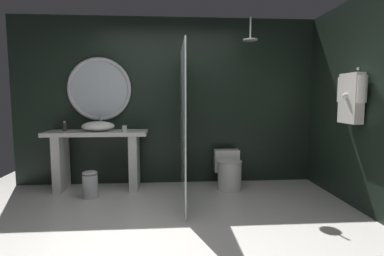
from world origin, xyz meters
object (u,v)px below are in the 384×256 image
Objects in this scene: round_wall_mirror at (99,89)px; hanging_bathrobe at (351,96)px; toilet at (229,170)px; soap_dispenser at (65,127)px; vessel_sink at (98,126)px; tumbler_cup at (124,128)px; rain_shower_head at (250,38)px; waste_bin at (90,184)px.

round_wall_mirror reaches higher than hanging_bathrobe.
toilet is (-1.32, 0.88, -1.11)m from hanging_bathrobe.
vessel_sink is at bearing -2.49° from soap_dispenser.
tumbler_cup is 0.15× the size of toilet.
waste_bin is at bearing -174.50° from rain_shower_head.
hanging_bathrobe is at bearing -33.57° from toilet.
hanging_bathrobe is (1.05, -0.79, -0.83)m from rain_shower_head.
toilet is at bearing 162.59° from rain_shower_head.
round_wall_mirror reaches higher than tumbler_cup.
round_wall_mirror is (-0.41, 0.26, 0.58)m from tumbler_cup.
rain_shower_head reaches higher than round_wall_mirror.
round_wall_mirror reaches higher than toilet.
soap_dispenser is at bearing 175.55° from rain_shower_head.
rain_shower_head is at bearing 5.50° from waste_bin.
rain_shower_head is 0.48× the size of hanging_bathrobe.
round_wall_mirror is 1.45m from waste_bin.
hanging_bathrobe is 1.79× the size of waste_bin.
hanging_bathrobe is (2.87, -0.94, 0.47)m from tumbler_cup.
rain_shower_head is at bearing -10.53° from round_wall_mirror.
rain_shower_head is (2.23, -0.41, 0.72)m from round_wall_mirror.
tumbler_cup reaches higher than waste_bin.
tumbler_cup reaches higher than toilet.
soap_dispenser is (-0.49, 0.02, -0.01)m from vessel_sink.
vessel_sink is at bearing 174.18° from tumbler_cup.
rain_shower_head reaches higher than hanging_bathrobe.
soap_dispenser reaches higher than tumbler_cup.
vessel_sink is 3.43m from hanging_bathrobe.
soap_dispenser is 0.15× the size of round_wall_mirror.
rain_shower_head is at bearing -4.88° from vessel_sink.
toilet is (1.94, -0.10, -0.68)m from vessel_sink.
rain_shower_head is 3.03m from waste_bin.
vessel_sink is 2.05m from toilet.
hanging_bathrobe reaches higher than soap_dispenser.
round_wall_mirror is at bearing 146.93° from tumbler_cup.
waste_bin is (-1.97, -0.30, -0.08)m from toilet.
tumbler_cup is at bearing -3.96° from soap_dispenser.
vessel_sink is 0.86m from waste_bin.
waste_bin is at bearing -95.05° from vessel_sink.
toilet reaches higher than waste_bin.
hanging_bathrobe reaches higher than vessel_sink.
rain_shower_head is 0.86× the size of waste_bin.
hanging_bathrobe is at bearing -16.74° from vessel_sink.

